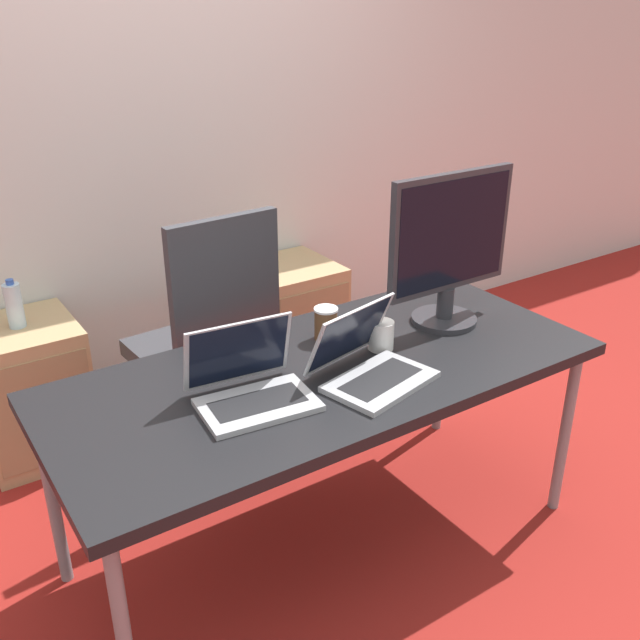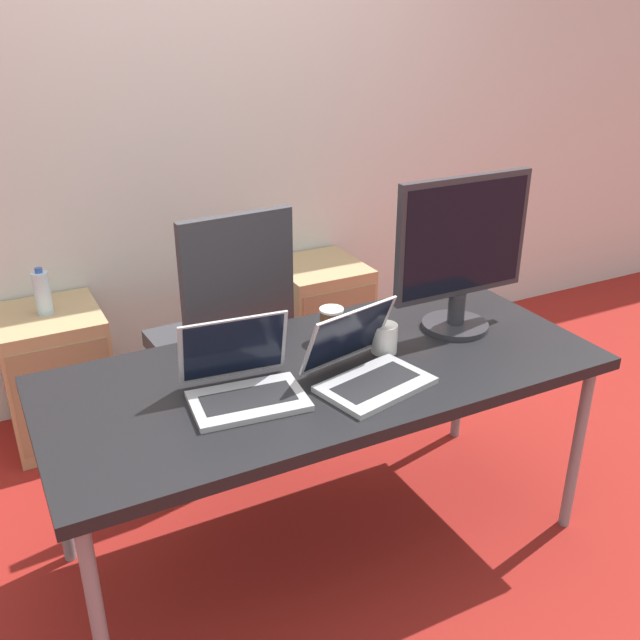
# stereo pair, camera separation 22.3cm
# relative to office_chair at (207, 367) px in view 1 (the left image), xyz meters

# --- Properties ---
(ground_plane) EXTENTS (14.00, 14.00, 0.00)m
(ground_plane) POSITION_rel_office_chair_xyz_m (0.09, -0.73, -0.41)
(ground_plane) COLOR maroon
(wall_back) EXTENTS (10.00, 0.05, 2.60)m
(wall_back) POSITION_rel_office_chair_xyz_m (0.09, 0.68, 0.89)
(wall_back) COLOR silver
(wall_back) RESTS_ON ground_plane
(desk) EXTENTS (1.77, 0.78, 0.70)m
(desk) POSITION_rel_office_chair_xyz_m (0.09, -0.73, 0.25)
(desk) COLOR black
(desk) RESTS_ON ground_plane
(office_chair) EXTENTS (0.56, 0.57, 1.08)m
(office_chair) POSITION_rel_office_chair_xyz_m (0.00, 0.00, 0.00)
(office_chair) COLOR #232326
(office_chair) RESTS_ON ground_plane
(cabinet_left) EXTENTS (0.42, 0.44, 0.58)m
(cabinet_left) POSITION_rel_office_chair_xyz_m (-0.61, 0.42, -0.11)
(cabinet_left) COLOR tan
(cabinet_left) RESTS_ON ground_plane
(cabinet_right) EXTENTS (0.42, 0.44, 0.58)m
(cabinet_right) POSITION_rel_office_chair_xyz_m (0.66, 0.42, -0.11)
(cabinet_right) COLOR tan
(cabinet_right) RESTS_ON ground_plane
(water_bottle) EXTENTS (0.07, 0.07, 0.20)m
(water_bottle) POSITION_rel_office_chair_xyz_m (-0.61, 0.42, 0.27)
(water_bottle) COLOR silver
(water_bottle) RESTS_ON cabinet_left
(laptop_left) EXTENTS (0.37, 0.36, 0.22)m
(laptop_left) POSITION_rel_office_chair_xyz_m (0.16, -0.86, 0.35)
(laptop_left) COLOR #ADADB2
(laptop_left) RESTS_ON desk
(laptop_right) EXTENTS (0.35, 0.30, 0.23)m
(laptop_right) POSITION_rel_office_chair_xyz_m (-0.21, -0.77, 0.35)
(laptop_right) COLOR #ADADB2
(laptop_right) RESTS_ON desk
(monitor) EXTENTS (0.52, 0.24, 0.55)m
(monitor) POSITION_rel_office_chair_xyz_m (0.64, -0.68, 0.58)
(monitor) COLOR #2D2D33
(monitor) RESTS_ON desk
(coffee_cup_white) EXTENTS (0.08, 0.08, 0.10)m
(coffee_cup_white) POSITION_rel_office_chair_xyz_m (0.32, -0.72, 0.35)
(coffee_cup_white) COLOR white
(coffee_cup_white) RESTS_ON desk
(coffee_cup_brown) EXTENTS (0.08, 0.08, 0.11)m
(coffee_cup_brown) POSITION_rel_office_chair_xyz_m (0.21, -0.55, 0.36)
(coffee_cup_brown) COLOR brown
(coffee_cup_brown) RESTS_ON desk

